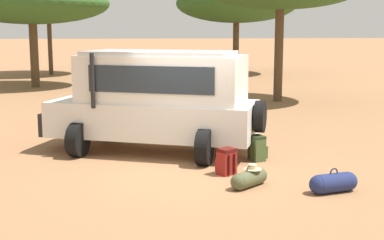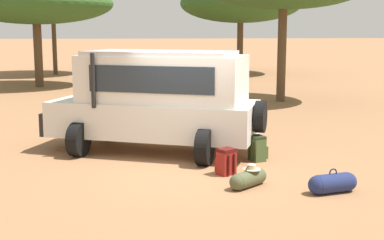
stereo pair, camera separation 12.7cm
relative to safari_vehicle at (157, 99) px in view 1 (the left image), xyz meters
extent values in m
plane|color=#936642|center=(0.59, -1.65, -1.29)|extent=(320.00, 320.00, 0.00)
cube|color=silver|center=(-0.10, 0.04, -0.47)|extent=(5.25, 3.64, 0.84)
cube|color=silver|center=(0.13, -0.05, 0.50)|extent=(4.22, 3.12, 1.10)
cube|color=#232D38|center=(-1.28, 0.53, 0.45)|extent=(0.66, 1.46, 0.77)
cube|color=#232D38|center=(-0.22, -0.89, 0.55)|extent=(2.73, 1.17, 0.60)
cube|color=#232D38|center=(0.48, 0.78, 0.55)|extent=(2.73, 1.17, 0.60)
cube|color=#B7B7B7|center=(0.08, -0.03, 1.10)|extent=(3.82, 2.90, 0.10)
cube|color=black|center=(-2.47, 1.03, -0.64)|extent=(0.77, 1.55, 0.56)
cylinder|color=black|center=(-1.49, -0.43, 0.50)|extent=(0.10, 0.10, 1.25)
cylinder|color=black|center=(-1.88, -0.27, -0.89)|extent=(0.57, 0.85, 0.80)
cylinder|color=black|center=(-1.13, 1.52, -0.89)|extent=(0.57, 0.85, 0.80)
cylinder|color=black|center=(0.93, -1.44, -0.89)|extent=(0.57, 0.85, 0.80)
cylinder|color=black|center=(1.67, 0.35, -0.89)|extent=(0.57, 0.85, 0.80)
cylinder|color=black|center=(2.29, -0.96, -0.32)|extent=(0.49, 0.76, 0.74)
cube|color=#42562D|center=(2.16, -1.20, -1.04)|extent=(0.37, 0.43, 0.51)
cube|color=#42562D|center=(2.33, -1.15, -1.10)|extent=(0.16, 0.29, 0.28)
cube|color=#242F19|center=(2.16, -1.20, -0.75)|extent=(0.37, 0.42, 0.07)
cylinder|color=#242F19|center=(1.99, -1.17, -1.04)|extent=(0.04, 0.04, 0.43)
cylinder|color=#242F19|center=(2.04, -1.33, -1.04)|extent=(0.04, 0.04, 0.43)
cube|color=maroon|center=(1.26, -2.26, -1.05)|extent=(0.43, 0.41, 0.48)
cube|color=maroon|center=(1.16, -2.13, -1.11)|extent=(0.26, 0.22, 0.26)
cube|color=#4D100E|center=(1.26, -2.26, -0.78)|extent=(0.43, 0.41, 0.07)
cylinder|color=#4D100E|center=(1.28, -2.43, -1.05)|extent=(0.04, 0.04, 0.41)
cylinder|color=#4D100E|center=(1.41, -2.34, -1.05)|extent=(0.04, 0.04, 0.41)
cylinder|color=#4C5133|center=(1.51, -3.17, -1.14)|extent=(0.69, 0.64, 0.31)
sphere|color=#4C5133|center=(1.76, -2.97, -1.14)|extent=(0.30, 0.30, 0.30)
sphere|color=#4C5133|center=(1.26, -3.37, -1.14)|extent=(0.30, 0.30, 0.30)
torus|color=#2D301E|center=(1.51, -3.17, -0.96)|extent=(0.14, 0.12, 0.16)
cylinder|color=beige|center=(1.59, -3.11, -0.97)|extent=(0.34, 0.34, 0.02)
cylinder|color=beige|center=(1.59, -3.11, -0.92)|extent=(0.17, 0.17, 0.09)
cylinder|color=navy|center=(2.95, -3.72, -1.12)|extent=(0.69, 0.49, 0.36)
sphere|color=navy|center=(2.64, -3.79, -1.12)|extent=(0.35, 0.35, 0.35)
sphere|color=navy|center=(3.26, -3.65, -1.12)|extent=(0.35, 0.35, 0.35)
torus|color=#121834|center=(2.95, -3.72, -0.92)|extent=(0.17, 0.06, 0.16)
cylinder|color=brown|center=(-5.35, 23.19, 0.62)|extent=(0.28, 0.28, 3.83)
ellipsoid|color=#2D5623|center=(-5.35, 23.19, 3.30)|extent=(7.07, 6.96, 1.80)
cylinder|color=brown|center=(-5.20, 15.54, 0.37)|extent=(0.42, 0.42, 3.34)
ellipsoid|color=#2D5623|center=(-5.20, 15.54, 2.93)|extent=(7.78, 6.64, 2.08)
cylinder|color=brown|center=(5.57, 8.58, 0.62)|extent=(0.36, 0.36, 3.84)
cylinder|color=brown|center=(6.81, 22.46, 0.47)|extent=(0.40, 0.40, 3.53)
ellipsoid|color=#2D5623|center=(6.81, 22.46, 3.31)|extent=(7.96, 8.44, 2.52)
camera|label=1|loc=(-0.86, -12.70, 1.65)|focal=50.00mm
camera|label=2|loc=(-0.73, -12.72, 1.65)|focal=50.00mm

